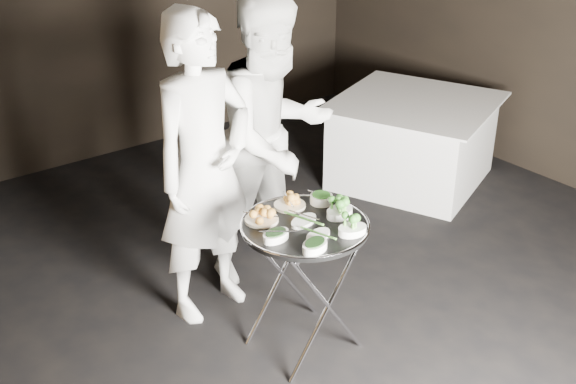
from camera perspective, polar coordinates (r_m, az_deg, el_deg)
floor at (r=4.36m, az=4.03°, el=-12.46°), size 6.00×7.00×0.05m
tray_stand at (r=4.10m, az=1.29°, el=-7.02°), size 0.54×0.46×0.80m
serving_tray at (r=3.92m, az=1.34°, el=-2.67°), size 0.71×0.71×0.04m
potato_plate_a at (r=3.93m, az=-2.11°, el=-1.93°), size 0.19×0.19×0.07m
potato_plate_b at (r=4.08m, az=0.14°, el=-0.81°), size 0.18×0.18×0.07m
greens_bowl at (r=4.12m, az=2.65°, el=-0.43°), size 0.13×0.13×0.08m
asparagus_plate_a at (r=3.92m, az=1.25°, el=-2.22°), size 0.21×0.16×0.04m
asparagus_plate_b at (r=3.79m, az=2.39°, el=-3.38°), size 0.19×0.14×0.04m
spinach_bowl_a at (r=3.75m, az=-0.97°, el=-3.39°), size 0.17×0.12×0.06m
spinach_bowl_b at (r=3.66m, az=2.13°, el=-4.19°), size 0.19×0.15×0.07m
broccoli_bowl_a at (r=3.99m, az=4.11°, el=-1.51°), size 0.18×0.14×0.07m
broccoli_bowl_b at (r=3.82m, az=5.11°, el=-2.90°), size 0.18×0.14×0.07m
serving_utensils at (r=3.94m, az=0.92°, el=-1.43°), size 0.59×0.44×0.01m
waiter_left at (r=4.25m, az=-6.64°, el=1.78°), size 0.75×0.55×1.90m
waiter_right at (r=4.67m, az=-1.07°, el=4.33°), size 0.96×0.77×1.91m
dining_table at (r=6.24m, az=9.80°, el=3.99°), size 1.26×1.26×0.72m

